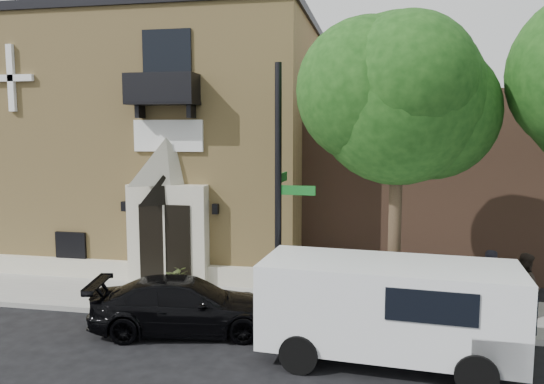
{
  "coord_description": "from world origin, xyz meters",
  "views": [
    {
      "loc": [
        5.52,
        -13.0,
        5.07
      ],
      "look_at": [
        2.55,
        2.0,
        3.29
      ],
      "focal_mm": 35.0,
      "sensor_mm": 36.0,
      "label": 1
    }
  ],
  "objects_px": {
    "street_sign": "(279,193)",
    "dumpster": "(440,296)",
    "pedestrian_near": "(488,284)",
    "pedestrian_far": "(525,285)",
    "fire_hydrant": "(337,305)",
    "black_sedan": "(186,305)",
    "cargo_van": "(398,308)"
  },
  "relations": [
    {
      "from": "street_sign",
      "to": "dumpster",
      "type": "relative_size",
      "value": 3.38
    },
    {
      "from": "street_sign",
      "to": "pedestrian_near",
      "type": "bearing_deg",
      "value": 15.09
    },
    {
      "from": "street_sign",
      "to": "pedestrian_far",
      "type": "height_order",
      "value": "street_sign"
    },
    {
      "from": "fire_hydrant",
      "to": "pedestrian_far",
      "type": "height_order",
      "value": "pedestrian_far"
    },
    {
      "from": "fire_hydrant",
      "to": "pedestrian_near",
      "type": "bearing_deg",
      "value": 14.75
    },
    {
      "from": "pedestrian_near",
      "to": "pedestrian_far",
      "type": "distance_m",
      "value": 0.99
    },
    {
      "from": "black_sedan",
      "to": "fire_hydrant",
      "type": "bearing_deg",
      "value": -84.81
    },
    {
      "from": "fire_hydrant",
      "to": "pedestrian_far",
      "type": "distance_m",
      "value": 5.01
    },
    {
      "from": "fire_hydrant",
      "to": "cargo_van",
      "type": "bearing_deg",
      "value": -53.62
    },
    {
      "from": "street_sign",
      "to": "fire_hydrant",
      "type": "xyz_separation_m",
      "value": [
        1.51,
        0.14,
        -2.91
      ]
    },
    {
      "from": "street_sign",
      "to": "dumpster",
      "type": "bearing_deg",
      "value": 12.67
    },
    {
      "from": "street_sign",
      "to": "fire_hydrant",
      "type": "distance_m",
      "value": 3.28
    },
    {
      "from": "black_sedan",
      "to": "pedestrian_far",
      "type": "height_order",
      "value": "pedestrian_far"
    },
    {
      "from": "street_sign",
      "to": "pedestrian_far",
      "type": "xyz_separation_m",
      "value": [
        6.34,
        1.37,
        -2.45
      ]
    },
    {
      "from": "pedestrian_near",
      "to": "black_sedan",
      "type": "bearing_deg",
      "value": -24.28
    },
    {
      "from": "black_sedan",
      "to": "cargo_van",
      "type": "relative_size",
      "value": 0.84
    },
    {
      "from": "dumpster",
      "to": "pedestrian_far",
      "type": "xyz_separation_m",
      "value": [
        2.22,
        0.66,
        0.23
      ]
    },
    {
      "from": "pedestrian_near",
      "to": "cargo_van",
      "type": "bearing_deg",
      "value": 10.8
    },
    {
      "from": "black_sedan",
      "to": "pedestrian_near",
      "type": "xyz_separation_m",
      "value": [
        7.59,
        2.13,
        0.38
      ]
    },
    {
      "from": "pedestrian_near",
      "to": "street_sign",
      "type": "bearing_deg",
      "value": -27.81
    },
    {
      "from": "black_sedan",
      "to": "street_sign",
      "type": "xyz_separation_m",
      "value": [
        2.21,
        0.97,
        2.79
      ]
    },
    {
      "from": "black_sedan",
      "to": "street_sign",
      "type": "bearing_deg",
      "value": -77.75
    },
    {
      "from": "cargo_van",
      "to": "fire_hydrant",
      "type": "height_order",
      "value": "cargo_van"
    },
    {
      "from": "dumpster",
      "to": "pedestrian_near",
      "type": "height_order",
      "value": "pedestrian_near"
    },
    {
      "from": "street_sign",
      "to": "pedestrian_far",
      "type": "relative_size",
      "value": 3.81
    },
    {
      "from": "street_sign",
      "to": "black_sedan",
      "type": "bearing_deg",
      "value": -153.34
    },
    {
      "from": "pedestrian_near",
      "to": "dumpster",
      "type": "bearing_deg",
      "value": -20.15
    },
    {
      "from": "fire_hydrant",
      "to": "black_sedan",
      "type": "bearing_deg",
      "value": -163.32
    },
    {
      "from": "black_sedan",
      "to": "fire_hydrant",
      "type": "relative_size",
      "value": 5.7
    },
    {
      "from": "black_sedan",
      "to": "cargo_van",
      "type": "height_order",
      "value": "cargo_van"
    },
    {
      "from": "fire_hydrant",
      "to": "dumpster",
      "type": "height_order",
      "value": "dumpster"
    },
    {
      "from": "black_sedan",
      "to": "pedestrian_far",
      "type": "relative_size",
      "value": 2.72
    }
  ]
}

